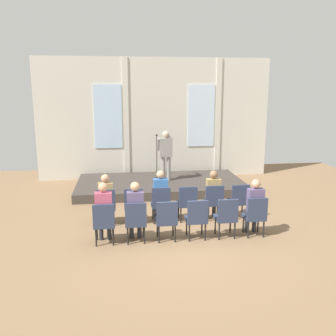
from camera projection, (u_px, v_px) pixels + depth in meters
name	position (u px, v px, depth m)	size (l,w,h in m)	color
ground_plane	(182.00, 240.00, 8.14)	(15.59, 15.59, 0.00)	#846647
rear_partition	(156.00, 119.00, 13.47)	(8.61, 0.14, 4.43)	beige
stage_platform	(160.00, 185.00, 12.28)	(5.52, 2.77, 0.28)	#3F3833
speaker	(166.00, 152.00, 12.11)	(0.51, 0.69, 1.68)	gray
mic_stand	(157.00, 170.00, 12.38)	(0.28, 0.28, 1.55)	black
chair_r0_c0	(106.00, 204.00, 8.94)	(0.46, 0.44, 0.94)	black
audience_r0_c0	(106.00, 196.00, 8.98)	(0.36, 0.39, 1.29)	#2D2D33
chair_r0_c1	(134.00, 203.00, 9.02)	(0.46, 0.44, 0.94)	black
chair_r0_c2	(161.00, 202.00, 9.11)	(0.46, 0.44, 0.94)	black
audience_r0_c2	(160.00, 193.00, 9.14)	(0.36, 0.39, 1.34)	#2D2D33
chair_r0_c3	(187.00, 201.00, 9.20)	(0.46, 0.44, 0.94)	black
chair_r0_c4	(213.00, 200.00, 9.28)	(0.46, 0.44, 0.94)	black
audience_r0_c4	(213.00, 192.00, 9.32)	(0.36, 0.39, 1.30)	#2D2D33
chair_r0_c5	(239.00, 199.00, 9.37)	(0.46, 0.44, 0.94)	black
chair_r1_c0	(104.00, 221.00, 7.83)	(0.46, 0.44, 0.94)	black
audience_r1_c0	(104.00, 210.00, 7.85)	(0.36, 0.39, 1.37)	#2D2D33
chair_r1_c1	(136.00, 220.00, 7.91)	(0.46, 0.44, 0.94)	black
audience_r1_c1	(135.00, 209.00, 7.94)	(0.36, 0.39, 1.36)	#2D2D33
chair_r1_c2	(167.00, 218.00, 8.00)	(0.46, 0.44, 0.94)	black
chair_r1_c3	(197.00, 217.00, 8.08)	(0.46, 0.44, 0.94)	black
chair_r1_c4	(226.00, 215.00, 8.17)	(0.46, 0.44, 0.94)	black
chair_r1_c5	(255.00, 214.00, 8.26)	(0.46, 0.44, 0.94)	black
audience_r1_c5	(254.00, 204.00, 8.29)	(0.36, 0.39, 1.33)	#2D2D33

